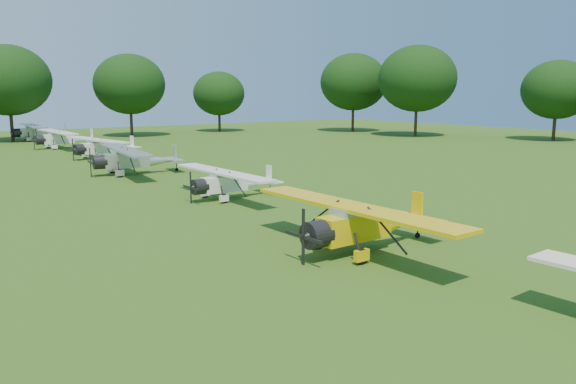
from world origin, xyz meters
The scene contains 8 objects.
ground centered at (0.00, 0.00, 0.00)m, with size 160.00×160.00×0.00m, color #2B5415.
tree_belt centered at (3.57, 0.16, 8.03)m, with size 137.36×130.27×14.52m.
aircraft_2 centered at (-0.23, -10.10, 1.29)m, with size 7.04×11.20×2.21m.
aircraft_3 centered at (1.20, 3.47, 1.12)m, with size 6.13×9.74×1.92m.
aircraft_4 centered at (0.07, 17.32, 1.34)m, with size 7.35×11.69×2.29m.
aircraft_5 centered at (1.64, 30.00, 1.25)m, with size 6.89×10.91×2.14m.
aircraft_6 centered at (1.04, 43.11, 1.31)m, with size 7.16×11.38×2.25m.
aircraft_7 centered at (1.10, 56.35, 1.37)m, with size 7.48×11.90×2.35m.
Camera 1 is at (-16.04, -26.77, 6.56)m, focal length 35.00 mm.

